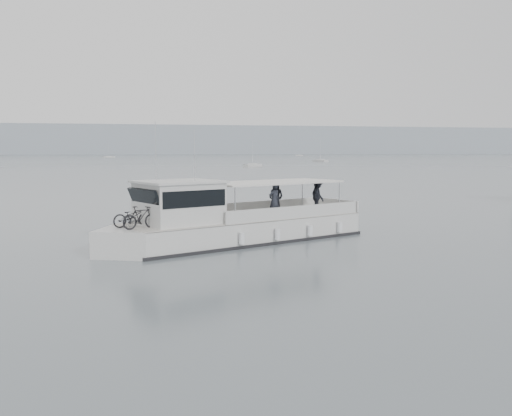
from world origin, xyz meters
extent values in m
plane|color=slate|center=(0.00, 0.00, 0.00)|extent=(1400.00, 1400.00, 0.00)
cube|color=#939EA8|center=(0.00, 560.00, 14.00)|extent=(1400.00, 90.00, 28.00)
cube|color=silver|center=(-1.26, -0.80, 0.46)|extent=(12.45, 7.94, 1.32)
cube|color=silver|center=(-6.82, -3.28, 0.46)|extent=(3.01, 3.01, 1.32)
cube|color=beige|center=(-1.26, -0.80, 1.12)|extent=(12.45, 7.94, 0.06)
cube|color=black|center=(-1.26, -0.80, 0.05)|extent=(12.68, 8.14, 0.18)
cube|color=silver|center=(-0.23, 1.38, 1.42)|extent=(7.46, 3.41, 0.61)
cube|color=silver|center=(1.05, -1.48, 1.42)|extent=(7.46, 3.41, 0.61)
cube|color=silver|center=(4.25, 1.67, 1.42)|extent=(1.42, 3.01, 0.61)
cube|color=silver|center=(-4.60, -2.29, 2.03)|extent=(4.09, 3.83, 1.83)
cube|color=black|center=(-6.04, -2.93, 2.18)|extent=(1.56, 2.55, 1.18)
cube|color=black|center=(-4.60, -2.29, 2.34)|extent=(3.92, 3.78, 0.71)
cube|color=silver|center=(-4.60, -2.29, 3.00)|extent=(4.35, 4.10, 0.10)
cube|color=white|center=(0.22, -0.13, 2.79)|extent=(7.55, 5.60, 0.08)
cylinder|color=silver|center=(-2.16, -2.76, 1.95)|extent=(0.08, 0.08, 1.68)
cylinder|color=silver|center=(-3.33, -0.16, 1.95)|extent=(0.08, 0.08, 1.68)
cylinder|color=silver|center=(3.77, -0.10, 1.95)|extent=(0.08, 0.08, 1.68)
cylinder|color=silver|center=(2.61, 2.49, 1.95)|extent=(0.08, 0.08, 1.68)
cylinder|color=silver|center=(-5.53, -1.70, 4.32)|extent=(0.04, 0.04, 2.64)
cylinder|color=silver|center=(-3.94, -2.77, 4.11)|extent=(0.04, 0.04, 2.23)
cylinder|color=white|center=(-1.92, -3.05, 0.51)|extent=(0.32, 0.32, 0.51)
cylinder|color=white|center=(-0.07, -2.22, 0.51)|extent=(0.32, 0.32, 0.51)
cylinder|color=white|center=(1.79, -1.39, 0.51)|extent=(0.32, 0.32, 0.51)
cylinder|color=white|center=(3.64, -0.56, 0.51)|extent=(0.32, 0.32, 0.51)
imported|color=black|center=(-6.62, -2.75, 1.57)|extent=(1.84, 1.27, 0.91)
imported|color=black|center=(-6.29, -3.49, 1.60)|extent=(1.65, 1.07, 0.96)
imported|color=#23262F|center=(0.04, -1.21, 1.97)|extent=(0.74, 0.65, 1.71)
imported|color=#23262F|center=(0.67, 0.85, 1.97)|extent=(1.05, 1.03, 1.71)
imported|color=#23262F|center=(2.69, 0.31, 1.97)|extent=(0.83, 1.08, 1.71)
imported|color=#23262F|center=(3.21, 1.65, 1.97)|extent=(0.79, 1.18, 1.71)
cube|color=silver|center=(63.39, 172.44, 0.30)|extent=(4.36, 7.19, 0.75)
cube|color=silver|center=(63.39, 172.44, 0.62)|extent=(2.61, 2.90, 0.45)
cylinder|color=silver|center=(63.39, 172.44, 4.37)|extent=(0.08, 0.08, 7.53)
cube|color=silver|center=(25.82, 118.75, 0.30)|extent=(5.57, 4.74, 0.75)
cube|color=silver|center=(25.82, 118.75, 0.62)|extent=(2.50, 2.42, 0.45)
cylinder|color=silver|center=(25.82, 118.75, 3.67)|extent=(0.08, 0.08, 6.15)
cube|color=silver|center=(117.85, 373.71, 0.30)|extent=(6.03, 3.75, 0.75)
cube|color=silver|center=(117.85, 373.71, 0.62)|extent=(2.45, 2.21, 0.45)
cube|color=silver|center=(-15.87, 313.01, 0.30)|extent=(7.14, 5.11, 0.75)
cube|color=silver|center=(-15.87, 313.01, 0.62)|extent=(3.03, 2.82, 0.45)
cylinder|color=silver|center=(-15.87, 313.01, 4.39)|extent=(0.08, 0.08, 7.58)
camera|label=1|loc=(-6.87, -27.39, 4.39)|focal=40.00mm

